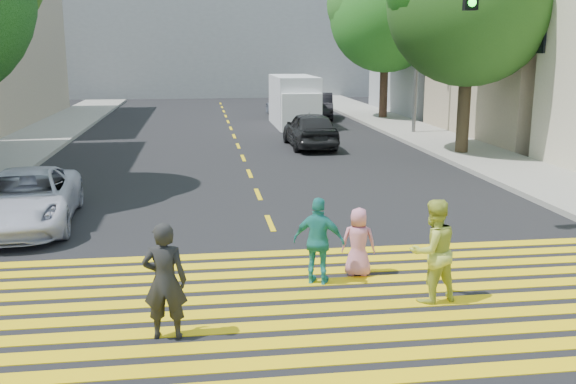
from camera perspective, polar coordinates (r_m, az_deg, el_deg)
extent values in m
plane|color=black|center=(9.10, 2.64, -12.80)|extent=(120.00, 120.00, 0.00)
cube|color=gray|center=(31.11, -20.81, 4.74)|extent=(3.00, 40.00, 0.15)
cube|color=gray|center=(25.45, 15.49, 3.52)|extent=(3.00, 60.00, 0.15)
cube|color=yellow|center=(8.05, 4.25, -16.38)|extent=(13.40, 0.35, 0.01)
cube|color=yellow|center=(8.53, 3.46, -14.62)|extent=(13.40, 0.35, 0.01)
cube|color=yellow|center=(9.01, 2.76, -13.04)|extent=(13.40, 0.35, 0.01)
cube|color=yellow|center=(9.50, 2.14, -11.62)|extent=(13.40, 0.35, 0.01)
cube|color=yellow|center=(10.00, 1.59, -10.34)|extent=(13.40, 0.35, 0.01)
cube|color=yellow|center=(10.50, 1.09, -9.18)|extent=(13.40, 0.35, 0.01)
cube|color=yellow|center=(11.00, 0.65, -8.13)|extent=(13.40, 0.35, 0.01)
cube|color=yellow|center=(11.51, 0.24, -7.16)|extent=(13.40, 0.35, 0.01)
cube|color=yellow|center=(12.03, -0.13, -6.29)|extent=(13.40, 0.35, 0.01)
cube|color=yellow|center=(12.55, -0.47, -5.48)|extent=(13.40, 0.35, 0.01)
cube|color=yellow|center=(14.69, -1.60, -2.77)|extent=(0.12, 1.40, 0.01)
cube|color=yellow|center=(17.58, -2.67, -0.20)|extent=(0.12, 1.40, 0.01)
cube|color=yellow|center=(20.51, -3.43, 1.65)|extent=(0.12, 1.40, 0.01)
cube|color=yellow|center=(23.45, -4.01, 3.03)|extent=(0.12, 1.40, 0.01)
cube|color=yellow|center=(26.41, -4.46, 4.10)|extent=(0.12, 1.40, 0.01)
cube|color=yellow|center=(29.38, -4.81, 4.96)|extent=(0.12, 1.40, 0.01)
cube|color=yellow|center=(32.35, -5.11, 5.66)|extent=(0.12, 1.40, 0.01)
cube|color=yellow|center=(35.32, -5.35, 6.24)|extent=(0.12, 1.40, 0.01)
cube|color=yellow|center=(38.31, -5.56, 6.73)|extent=(0.12, 1.40, 0.01)
cube|color=yellow|center=(41.29, -5.73, 7.15)|extent=(0.12, 1.40, 0.01)
cube|color=yellow|center=(44.27, -5.89, 7.52)|extent=(0.12, 1.40, 0.01)
cube|color=yellow|center=(47.26, -6.02, 7.83)|extent=(0.12, 1.40, 0.01)
cube|color=tan|center=(31.74, 24.26, 13.54)|extent=(10.00, 10.00, 10.00)
cube|color=gray|center=(41.52, 16.08, 13.67)|extent=(10.00, 10.00, 10.00)
cube|color=gray|center=(56.14, -6.49, 14.70)|extent=(30.00, 8.00, 12.00)
cylinder|color=#40331C|center=(24.60, 15.33, 6.73)|extent=(0.48, 0.48, 3.13)
sphere|color=#2C5D1D|center=(24.54, 15.88, 15.86)|extent=(6.17, 6.17, 5.89)
cylinder|color=black|center=(36.47, 8.49, 8.88)|extent=(0.56, 0.56, 3.21)
sphere|color=#246414|center=(36.44, 8.70, 15.25)|extent=(7.68, 7.68, 6.11)
sphere|color=#215F1F|center=(36.32, 6.97, 16.28)|extent=(5.37, 5.37, 4.28)
imported|color=black|center=(8.94, -10.89, -7.77)|extent=(0.64, 0.46, 1.65)
imported|color=#BAC545|center=(10.27, 12.75, -5.14)|extent=(0.93, 0.80, 1.65)
imported|color=#D17895|center=(11.28, 6.27, -4.44)|extent=(0.68, 0.53, 1.22)
imported|color=teal|center=(10.80, 2.77, -4.39)|extent=(0.95, 0.69, 1.50)
imported|color=silver|center=(15.46, -22.27, -0.57)|extent=(2.41, 4.65, 1.25)
imported|color=black|center=(25.87, 1.97, 5.58)|extent=(1.81, 4.33, 1.46)
imported|color=#A4ACBC|center=(38.34, -0.16, 7.72)|extent=(2.28, 4.48, 1.24)
imported|color=black|center=(36.67, 2.76, 7.64)|extent=(2.26, 4.57, 1.44)
cube|color=silver|center=(33.31, 0.51, 8.10)|extent=(2.04, 5.09, 2.54)
cube|color=white|center=(31.14, 1.10, 7.12)|extent=(1.93, 1.22, 1.83)
cylinder|color=black|center=(31.48, -0.49, 6.16)|extent=(0.26, 0.71, 0.71)
cylinder|color=black|center=(31.73, 2.44, 6.20)|extent=(0.26, 0.71, 0.71)
cylinder|color=black|center=(35.09, -1.25, 6.83)|extent=(0.26, 0.71, 0.71)
cylinder|color=#252525|center=(35.31, 1.39, 6.86)|extent=(0.26, 0.71, 0.71)
sphere|color=#0FF11D|center=(13.49, 16.06, 15.89)|extent=(0.18, 0.18, 0.16)
cylinder|color=slate|center=(30.02, 11.44, 13.43)|extent=(0.16, 0.16, 8.89)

